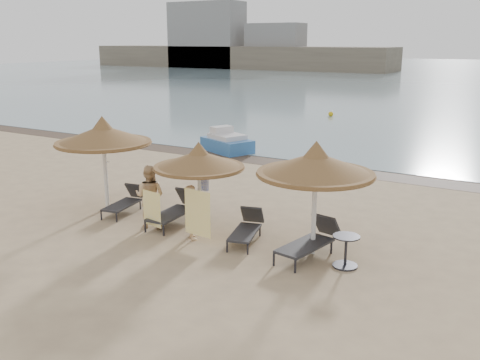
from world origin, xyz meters
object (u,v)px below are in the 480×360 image
Objects in this scene: lounger_near_right at (247,227)px; palapa_right at (316,165)px; palapa_center at (199,160)px; pedal_boat at (227,143)px; lounger_near_left at (176,209)px; lounger_far_right at (311,240)px; palapa_left at (103,135)px; lounger_far_left at (126,201)px; side_table at (346,252)px; person_left at (150,191)px; person_right at (192,208)px.

palapa_right is at bearing -13.97° from lounger_near_right.
palapa_center is 0.88× the size of pedal_boat.
lounger_far_right is at bearing -7.43° from lounger_near_left.
palapa_left is at bearing -58.10° from pedal_boat.
lounger_far_left reaches higher than side_table.
person_left is (-0.40, -0.65, 0.63)m from lounger_near_left.
person_left is at bearing -33.81° from lounger_far_left.
lounger_far_right is (6.18, -0.31, 0.06)m from lounger_far_left.
lounger_near_right is (-1.83, -0.04, -1.88)m from palapa_right.
lounger_near_right is at bearing 173.84° from person_left.
lounger_far_left is at bearing 177.13° from palapa_center.
side_table is 13.53m from pedal_boat.
person_right is at bearing -159.75° from lounger_far_right.
palapa_right is 3.47m from person_right.
palapa_center is at bearing 162.28° from lounger_near_right.
lounger_near_left is at bearing 174.38° from side_table.
palapa_left is 1.41× the size of person_left.
person_left reaches higher than side_table.
palapa_right is at bearing -0.50° from palapa_center.
palapa_right is 6.44m from lounger_far_left.
palapa_right is at bearing -1.27° from palapa_left.
lounger_far_left is 7.13m from side_table.
person_left reaches higher than lounger_near_right.
lounger_far_right is at bearing -2.44° from palapa_left.
lounger_far_right is at bearing 167.04° from side_table.
person_right reaches higher than lounger_near_right.
lounger_far_right is at bearing -82.28° from palapa_right.
lounger_far_left is at bearing 1.21° from palapa_left.
lounger_far_right is 3.21m from person_right.
palapa_left reaches higher than palapa_right.
lounger_near_right is at bearing -8.01° from lounger_near_left.
palapa_center is 1.80m from lounger_near_left.
lounger_far_left is at bearing -172.13° from lounger_far_right.
lounger_near_right is 0.89× the size of person_left.
palapa_right is 12.75m from pedal_boat.
lounger_far_right is 1.02× the size of person_left.
pedal_boat is at bearing 110.27° from lounger_near_left.
palapa_center reaches higher than pedal_boat.
pedal_boat is (-5.00, 9.44, -1.53)m from palapa_center.
palapa_center is 1.46× the size of person_right.
lounger_near_left is 2.44m from lounger_near_right.
side_table is at bearing -5.13° from palapa_center.
palapa_left is at bearing 171.30° from lounger_far_left.
lounger_far_left is 1.78m from person_left.
person_right is 11.41m from pedal_boat.
palapa_left is 1.03× the size of palapa_right.
lounger_far_right is (6.94, -0.30, -1.88)m from palapa_left.
lounger_far_left is 4.34m from lounger_near_right.
palapa_right reaches higher than palapa_center.
palapa_center is at bearing -173.45° from person_left.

